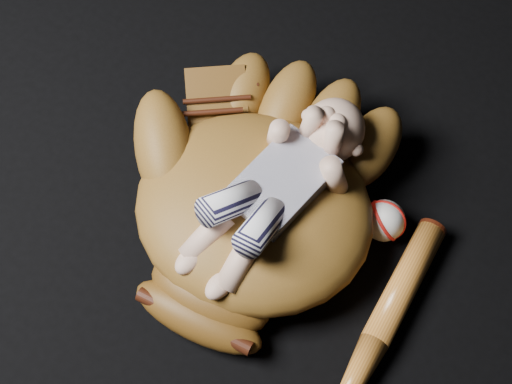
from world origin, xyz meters
TOP-DOWN VIEW (x-y plane):
  - baseball_glove at (0.06, -0.07)m, footprint 0.49×0.54m
  - newborn_baby at (0.08, -0.07)m, footprint 0.20×0.36m
  - baseball_bat at (0.31, -0.16)m, footprint 0.07×0.45m
  - baseball at (0.23, 0.03)m, footprint 0.08×0.08m

SIDE VIEW (x-z plane):
  - baseball_bat at x=0.31m, z-range 0.00..0.04m
  - baseball at x=0.23m, z-range 0.00..0.06m
  - baseball_glove at x=0.06m, z-range 0.00..0.16m
  - newborn_baby at x=0.08m, z-range 0.06..0.20m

